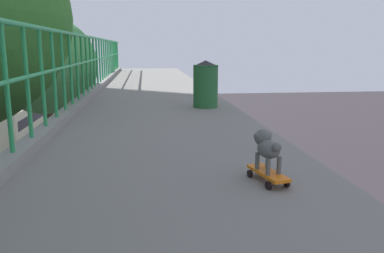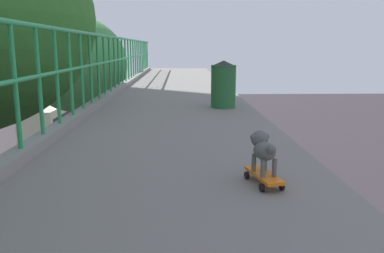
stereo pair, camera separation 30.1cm
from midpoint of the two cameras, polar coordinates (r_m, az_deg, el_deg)
The scene contains 7 objects.
car_yellow_cab_fifth at distance 15.14m, azimuth -25.69°, elevation -16.17°, with size 1.90×4.34×1.49m.
car_blue_seventh at distance 21.04m, azimuth -18.16°, elevation -7.63°, with size 1.98×4.35×1.43m.
city_bus at distance 33.68m, azimuth -18.71°, elevation 1.30°, with size 2.60×11.18×3.07m.
roadside_tree_far at distance 16.67m, azimuth -16.09°, elevation 8.56°, with size 4.11×4.11×8.64m.
toy_skateboard at distance 3.10m, azimuth 13.23°, elevation -7.13°, with size 0.26×0.47×0.09m.
small_dog at distance 3.07m, azimuth 13.15°, elevation -3.10°, with size 0.20×0.34×0.32m.
litter_bin at distance 6.84m, azimuth 5.89°, elevation 6.27°, with size 0.44×0.44×0.82m.
Camera 2 is at (1.25, -1.77, 7.41)m, focal length 36.41 mm.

